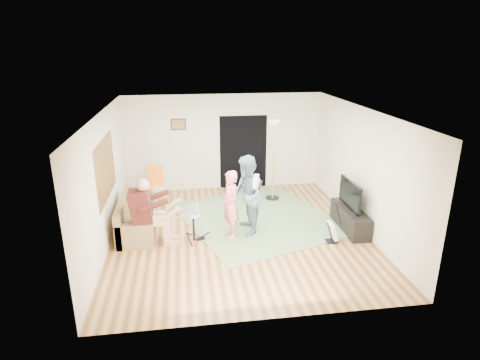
% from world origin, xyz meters
% --- Properties ---
extents(floor, '(6.00, 6.00, 0.00)m').
position_xyz_m(floor, '(0.00, 0.00, 0.00)').
color(floor, brown).
rests_on(floor, ground).
extents(walls, '(5.50, 6.00, 2.70)m').
position_xyz_m(walls, '(0.00, 0.00, 1.35)').
color(walls, beige).
rests_on(walls, floor).
extents(ceiling, '(6.00, 6.00, 0.00)m').
position_xyz_m(ceiling, '(0.00, 0.00, 2.70)').
color(ceiling, white).
rests_on(ceiling, walls).
extents(window_blinds, '(0.00, 2.05, 2.05)m').
position_xyz_m(window_blinds, '(-2.74, 0.20, 1.55)').
color(window_blinds, brown).
rests_on(window_blinds, walls).
extents(doorway, '(2.10, 0.00, 2.10)m').
position_xyz_m(doorway, '(0.55, 2.99, 1.05)').
color(doorway, black).
rests_on(doorway, walls).
extents(picture_frame, '(0.42, 0.03, 0.32)m').
position_xyz_m(picture_frame, '(-1.25, 2.99, 1.90)').
color(picture_frame, '#3F2314').
rests_on(picture_frame, walls).
extents(area_rug, '(4.24, 4.46, 0.02)m').
position_xyz_m(area_rug, '(0.55, 0.72, 0.01)').
color(area_rug, '#5B794A').
rests_on(area_rug, floor).
extents(sofa, '(0.77, 1.88, 0.76)m').
position_xyz_m(sofa, '(-2.28, 0.43, 0.25)').
color(sofa, olive).
rests_on(sofa, floor).
extents(drummer, '(0.93, 0.52, 1.43)m').
position_xyz_m(drummer, '(-1.86, -0.22, 0.56)').
color(drummer, '#4D1C15').
rests_on(drummer, sofa).
extents(drum_kit, '(0.40, 0.72, 0.74)m').
position_xyz_m(drum_kit, '(-1.00, -0.22, 0.32)').
color(drum_kit, black).
rests_on(drum_kit, floor).
extents(singer, '(0.49, 0.62, 1.49)m').
position_xyz_m(singer, '(-0.20, -0.14, 0.74)').
color(singer, pink).
rests_on(singer, floor).
extents(microphone, '(0.06, 0.06, 0.24)m').
position_xyz_m(microphone, '(-0.00, -0.14, 1.11)').
color(microphone, black).
rests_on(microphone, singer).
extents(guitarist, '(0.71, 0.89, 1.76)m').
position_xyz_m(guitarist, '(0.17, -0.02, 0.88)').
color(guitarist, slate).
rests_on(guitarist, floor).
extents(guitar_held, '(0.29, 0.61, 0.26)m').
position_xyz_m(guitar_held, '(0.37, -0.02, 1.20)').
color(guitar_held, white).
rests_on(guitar_held, guitarist).
extents(guitar_spare, '(0.32, 0.29, 0.89)m').
position_xyz_m(guitar_spare, '(1.90, -0.72, 0.25)').
color(guitar_spare, black).
rests_on(guitar_spare, floor).
extents(torchiere_lamp, '(0.38, 0.38, 2.12)m').
position_xyz_m(torchiere_lamp, '(1.19, 1.91, 1.45)').
color(torchiere_lamp, black).
rests_on(torchiere_lamp, floor).
extents(dining_chair, '(0.50, 0.52, 1.02)m').
position_xyz_m(dining_chair, '(-1.87, 1.91, 0.36)').
color(dining_chair, tan).
rests_on(dining_chair, floor).
extents(tv_cabinet, '(0.40, 1.40, 0.50)m').
position_xyz_m(tv_cabinet, '(2.50, -0.17, 0.25)').
color(tv_cabinet, black).
rests_on(tv_cabinet, floor).
extents(television, '(0.06, 1.05, 0.60)m').
position_xyz_m(television, '(2.45, -0.17, 0.85)').
color(television, black).
rests_on(television, tv_cabinet).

